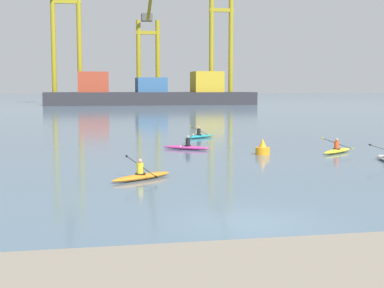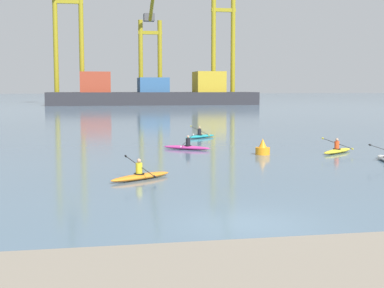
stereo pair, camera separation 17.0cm
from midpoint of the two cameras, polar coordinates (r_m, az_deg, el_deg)
ground_plane at (r=17.17m, az=5.70°, el=-8.11°), size 800.00×800.00×0.00m
container_barge at (r=136.25m, az=-4.22°, el=5.15°), size 50.61×10.89×8.13m
gantry_crane_west_mid at (r=142.59m, az=-12.82°, el=11.73°), size 7.43×17.69×36.82m
gantry_crane_east_mid at (r=150.05m, az=-4.52°, el=10.24°), size 6.33×19.73×33.40m
gantry_crane_east at (r=146.67m, az=3.01°, el=11.51°), size 6.40×15.84×39.07m
channel_buoy at (r=34.65m, az=7.11°, el=-0.49°), size 0.90×0.90×1.00m
kayak_magenta at (r=37.25m, az=-0.68°, el=-0.30°), size 3.13×2.43×1.01m
kayak_yellow at (r=36.43m, az=14.52°, el=-0.62°), size 3.05×2.57×0.95m
kayak_orange at (r=25.19m, az=-5.38°, el=-3.25°), size 3.12×2.46×1.06m
kayak_teal at (r=45.81m, az=0.67°, el=0.84°), size 3.10×2.48×1.00m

